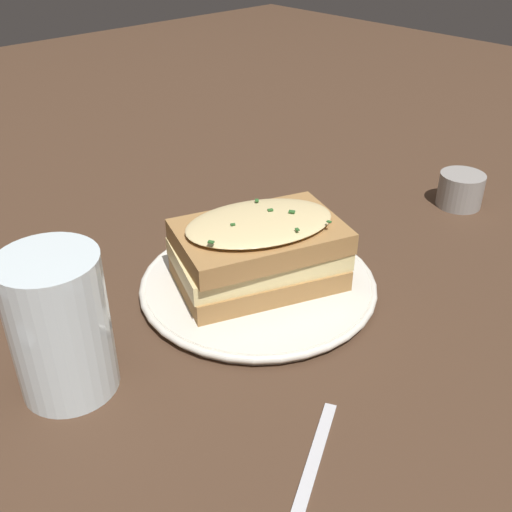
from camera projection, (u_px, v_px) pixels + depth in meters
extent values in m
plane|color=#473021|center=(247.00, 283.00, 0.60)|extent=(2.40, 2.40, 0.00)
cylinder|color=silver|center=(256.00, 286.00, 0.59)|extent=(0.22, 0.22, 0.01)
torus|color=silver|center=(256.00, 284.00, 0.59)|extent=(0.23, 0.23, 0.01)
cube|color=#A37542|center=(256.00, 272.00, 0.58)|extent=(0.15, 0.18, 0.02)
cube|color=#EFDB93|center=(256.00, 255.00, 0.57)|extent=(0.15, 0.18, 0.02)
cube|color=#A37542|center=(259.00, 237.00, 0.56)|extent=(0.14, 0.18, 0.02)
ellipsoid|color=beige|center=(259.00, 223.00, 0.55)|extent=(0.13, 0.16, 0.01)
cube|color=#2D6028|center=(292.00, 212.00, 0.56)|extent=(0.01, 0.01, 0.00)
cube|color=#2D6028|center=(329.00, 222.00, 0.54)|extent=(0.00, 0.00, 0.00)
cube|color=#2D6028|center=(233.00, 224.00, 0.54)|extent=(0.00, 0.01, 0.00)
cube|color=#2D6028|center=(297.00, 229.00, 0.53)|extent=(0.01, 0.00, 0.00)
cube|color=#2D6028|center=(257.00, 200.00, 0.58)|extent=(0.01, 0.01, 0.00)
cube|color=#2D6028|center=(270.00, 210.00, 0.56)|extent=(0.01, 0.01, 0.00)
cube|color=#2D6028|center=(211.00, 242.00, 0.51)|extent=(0.01, 0.01, 0.00)
cylinder|color=silver|center=(60.00, 325.00, 0.45)|extent=(0.08, 0.08, 0.12)
cube|color=silver|center=(314.00, 459.00, 0.42)|extent=(0.06, 0.10, 0.00)
cylinder|color=gray|center=(460.00, 190.00, 0.74)|extent=(0.06, 0.06, 0.04)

